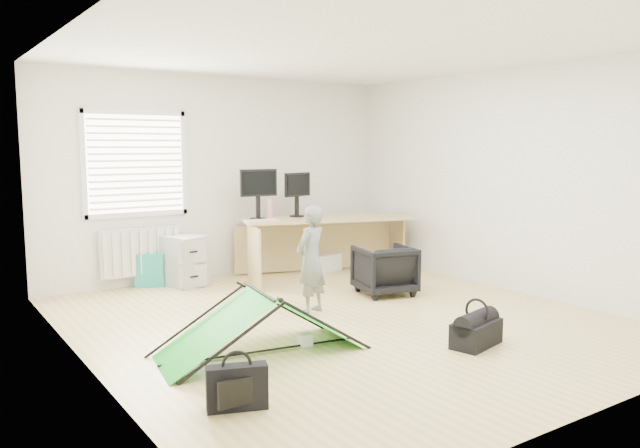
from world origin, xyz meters
TOP-DOWN VIEW (x-y plane):
  - ground at (0.00, 0.00)m, footprint 5.50×5.50m
  - back_wall at (0.00, 2.75)m, footprint 5.00×0.02m
  - window at (-1.20, 2.71)m, footprint 1.20×0.06m
  - radiator at (-1.20, 2.67)m, footprint 1.00×0.12m
  - desk at (1.17, 1.90)m, footprint 2.47×1.39m
  - filing_cabinet at (-0.72, 2.42)m, footprint 0.56×0.65m
  - monitor_left at (0.25, 2.22)m, footprint 0.52×0.16m
  - monitor_right at (0.85, 2.22)m, footprint 0.48×0.21m
  - keyboard at (0.21, 2.07)m, footprint 0.43×0.15m
  - thermos at (0.44, 2.24)m, footprint 0.09×0.09m
  - office_chair at (1.09, 0.63)m, footprint 0.76×0.78m
  - person at (-0.10, 0.42)m, footprint 0.50×0.42m
  - kite at (-1.19, -0.43)m, footprint 1.84×1.04m
  - storage_crate at (1.28, 2.19)m, footprint 0.49×0.39m
  - tote_bag at (-1.11, 2.62)m, footprint 0.39×0.28m
  - laptop_bag at (-1.87, -1.36)m, footprint 0.43×0.26m
  - white_box at (-0.76, -0.48)m, footprint 0.12×0.12m
  - duffel_bag at (0.50, -1.34)m, footprint 0.56×0.38m

SIDE VIEW (x-z plane):
  - ground at x=0.00m, z-range 0.00..0.00m
  - white_box at x=-0.76m, z-range 0.00..0.11m
  - duffel_bag at x=0.50m, z-range 0.00..0.22m
  - storage_crate at x=1.28m, z-range 0.00..0.25m
  - laptop_bag at x=-1.87m, z-range 0.00..0.31m
  - tote_bag at x=-1.11m, z-range 0.00..0.42m
  - kite at x=-1.19m, z-range 0.00..0.54m
  - office_chair at x=1.09m, z-range 0.00..0.59m
  - filing_cabinet at x=-0.72m, z-range 0.00..0.64m
  - desk at x=1.17m, z-range 0.00..0.80m
  - radiator at x=-1.20m, z-range 0.15..0.75m
  - person at x=-0.10m, z-range 0.00..1.15m
  - keyboard at x=0.21m, z-range 0.80..0.82m
  - thermos at x=0.44m, z-range 0.80..1.07m
  - monitor_right at x=0.85m, z-range 0.80..1.25m
  - monitor_left at x=0.25m, z-range 0.80..1.29m
  - back_wall at x=0.00m, z-range 0.00..2.70m
  - window at x=-1.20m, z-range 0.95..2.15m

